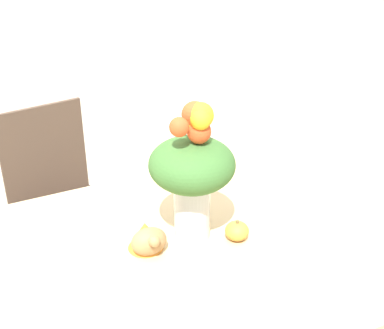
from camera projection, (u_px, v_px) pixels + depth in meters
dining_table at (185, 273)px, 1.81m from camera, size 1.19×1.08×0.76m
flower_vase at (193, 170)px, 1.72m from camera, size 0.28×0.28×0.49m
pumpkin at (237, 231)px, 1.80m from camera, size 0.08×0.08×0.07m
turkey_figurine at (147, 238)px, 1.74m from camera, size 0.12×0.16×0.10m
dining_chair_near_window at (59, 206)px, 2.49m from camera, size 0.47×0.47×0.95m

